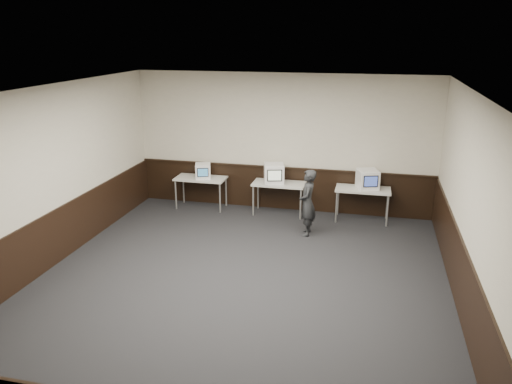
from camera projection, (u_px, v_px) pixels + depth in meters
floor at (238, 286)px, 8.35m from camera, size 8.00×8.00×0.00m
ceiling at (236, 93)px, 7.38m from camera, size 8.00×8.00×0.00m
back_wall at (283, 143)px, 11.57m from camera, size 7.00×0.00×7.00m
front_wall at (110, 341)px, 4.16m from camera, size 7.00×0.00×7.00m
left_wall at (42, 181)px, 8.63m from camera, size 0.00×8.00×8.00m
right_wall at (474, 213)px, 7.10m from camera, size 0.00×8.00×8.00m
wainscot_back at (282, 188)px, 11.89m from camera, size 6.98×0.04×1.00m
wainscot_left at (51, 239)px, 8.96m from camera, size 0.04×7.98×1.00m
wainscot_right at (462, 282)px, 7.44m from camera, size 0.04×7.98×1.00m
wainscot_rail at (282, 168)px, 11.71m from camera, size 6.98×0.06×0.04m
desk_left at (201, 180)px, 11.90m from camera, size 1.20×0.60×0.75m
desk_center at (279, 186)px, 11.48m from camera, size 1.20×0.60×0.75m
desk_right at (363, 192)px, 11.07m from camera, size 1.20×0.60×0.75m
emac_left at (203, 171)px, 11.77m from camera, size 0.45×0.46×0.35m
emac_center at (274, 174)px, 11.39m from camera, size 0.55×0.57×0.45m
emac_right at (368, 179)px, 10.97m from camera, size 0.55×0.56×0.43m
person at (308, 203)px, 10.27m from camera, size 0.36×0.53×1.40m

